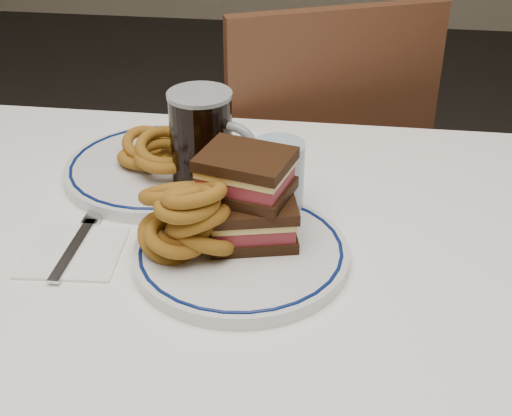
# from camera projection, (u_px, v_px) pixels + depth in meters

# --- Properties ---
(dining_table) EXTENTS (1.27, 0.87, 0.75)m
(dining_table) POSITION_uv_depth(u_px,v_px,m) (163.00, 317.00, 0.97)
(dining_table) COLOR white
(dining_table) RESTS_ON floor
(chair_far) EXTENTS (0.56, 0.56, 0.92)m
(chair_far) POSITION_uv_depth(u_px,v_px,m) (309.00, 181.00, 1.59)
(chair_far) COLOR #4D2818
(chair_far) RESTS_ON floor
(main_plate) EXTENTS (0.27, 0.27, 0.02)m
(main_plate) POSITION_uv_depth(u_px,v_px,m) (241.00, 253.00, 0.90)
(main_plate) COLOR silver
(main_plate) RESTS_ON dining_table
(reuben_sandwich) EXTENTS (0.14, 0.12, 0.11)m
(reuben_sandwich) POSITION_uv_depth(u_px,v_px,m) (249.00, 197.00, 0.89)
(reuben_sandwich) COLOR black
(reuben_sandwich) RESTS_ON main_plate
(onion_rings_main) EXTENTS (0.14, 0.12, 0.13)m
(onion_rings_main) POSITION_uv_depth(u_px,v_px,m) (187.00, 218.00, 0.87)
(onion_rings_main) COLOR #68380D
(onion_rings_main) RESTS_ON main_plate
(ketchup_ramekin) EXTENTS (0.06, 0.06, 0.03)m
(ketchup_ramekin) POSITION_uv_depth(u_px,v_px,m) (227.00, 200.00, 0.96)
(ketchup_ramekin) COLOR white
(ketchup_ramekin) RESTS_ON main_plate
(beer_mug) EXTENTS (0.13, 0.09, 0.15)m
(beer_mug) POSITION_uv_depth(u_px,v_px,m) (203.00, 142.00, 1.02)
(beer_mug) COLOR black
(beer_mug) RESTS_ON dining_table
(water_glass) EXTENTS (0.07, 0.07, 0.11)m
(water_glass) POSITION_uv_depth(u_px,v_px,m) (278.00, 181.00, 0.96)
(water_glass) COLOR #96ADC1
(water_glass) RESTS_ON dining_table
(far_plate) EXTENTS (0.29, 0.29, 0.02)m
(far_plate) POSITION_uv_depth(u_px,v_px,m) (159.00, 168.00, 1.09)
(far_plate) COLOR silver
(far_plate) RESTS_ON dining_table
(onion_rings_far) EXTENTS (0.13, 0.14, 0.07)m
(onion_rings_far) POSITION_uv_depth(u_px,v_px,m) (156.00, 152.00, 1.06)
(onion_rings_far) COLOR #68380D
(onion_rings_far) RESTS_ON far_plate
(napkin_fork) EXTENTS (0.13, 0.16, 0.01)m
(napkin_fork) POSITION_uv_depth(u_px,v_px,m) (74.00, 250.00, 0.92)
(napkin_fork) COLOR white
(napkin_fork) RESTS_ON dining_table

